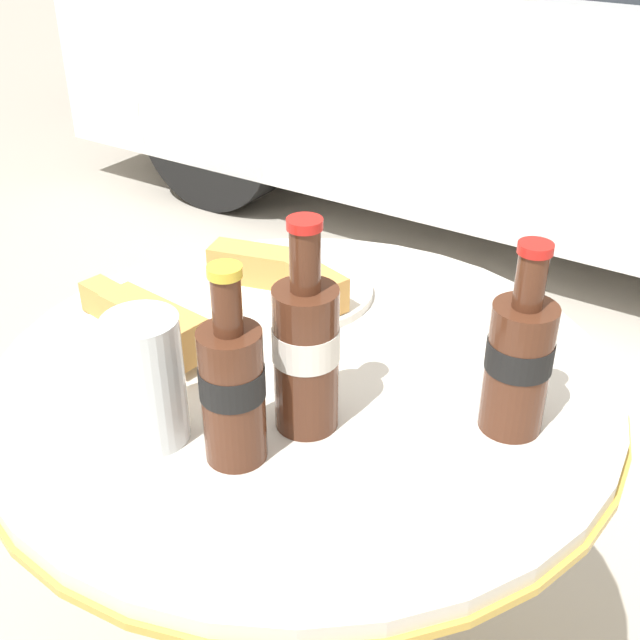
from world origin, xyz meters
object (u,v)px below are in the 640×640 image
object	(u,v)px
cola_bottle_right	(232,387)
parked_car	(578,42)
lunch_plate_near	(287,282)
bistro_table	(304,472)
cola_bottle_center	(519,360)
cola_bottle_left	(306,350)
lunch_plate_far	(137,328)
drinking_glass	(147,385)

from	to	relation	value
cola_bottle_right	parked_car	size ratio (longest dim) A/B	0.06
parked_car	lunch_plate_near	bearing A→B (deg)	-81.97
bistro_table	cola_bottle_right	xyz separation A→B (m)	(0.03, -0.17, 0.25)
cola_bottle_center	cola_bottle_left	bearing A→B (deg)	-147.79
cola_bottle_right	lunch_plate_near	bearing A→B (deg)	116.77
cola_bottle_right	cola_bottle_center	world-z (taller)	same
cola_bottle_center	lunch_plate_far	xyz separation A→B (m)	(-0.46, -0.10, -0.06)
cola_bottle_left	lunch_plate_far	xyz separation A→B (m)	(-0.27, 0.02, -0.07)
cola_bottle_right	drinking_glass	bearing A→B (deg)	-165.09
cola_bottle_right	cola_bottle_left	bearing A→B (deg)	70.00
lunch_plate_near	parked_car	distance (m)	2.42
cola_bottle_center	lunch_plate_far	world-z (taller)	cola_bottle_center
drinking_glass	lunch_plate_near	size ratio (longest dim) A/B	0.62
bistro_table	lunch_plate_near	distance (m)	0.27
drinking_glass	parked_car	xyz separation A→B (m)	(-0.40, 2.73, -0.16)
cola_bottle_right	parked_car	world-z (taller)	parked_car
cola_bottle_left	lunch_plate_near	xyz separation A→B (m)	(-0.19, 0.23, -0.08)
bistro_table	cola_bottle_center	world-z (taller)	cola_bottle_center
lunch_plate_far	bistro_table	bearing A→B (deg)	17.71
parked_car	bistro_table	bearing A→B (deg)	-79.67
cola_bottle_right	lunch_plate_near	xyz separation A→B (m)	(-0.16, 0.31, -0.07)
lunch_plate_near	parked_car	world-z (taller)	parked_car
lunch_plate_far	cola_bottle_left	bearing A→B (deg)	-4.00
cola_bottle_right	drinking_glass	xyz separation A→B (m)	(-0.09, -0.03, -0.02)
cola_bottle_left	cola_bottle_center	distance (m)	0.22
cola_bottle_left	lunch_plate_near	distance (m)	0.30
cola_bottle_left	lunch_plate_near	world-z (taller)	cola_bottle_left
cola_bottle_left	lunch_plate_near	size ratio (longest dim) A/B	1.03
cola_bottle_right	lunch_plate_near	size ratio (longest dim) A/B	0.93
cola_bottle_right	cola_bottle_center	xyz separation A→B (m)	(0.22, 0.20, -0.00)
bistro_table	lunch_plate_far	bearing A→B (deg)	-162.29
cola_bottle_left	parked_car	size ratio (longest dim) A/B	0.06
bistro_table	drinking_glass	distance (m)	0.31
cola_bottle_right	lunch_plate_far	distance (m)	0.27
lunch_plate_near	cola_bottle_left	bearing A→B (deg)	-50.30
cola_bottle_left	drinking_glass	xyz separation A→B (m)	(-0.13, -0.11, -0.03)
lunch_plate_near	lunch_plate_far	xyz separation A→B (m)	(-0.09, -0.21, 0.00)
cola_bottle_center	drinking_glass	distance (m)	0.39
cola_bottle_center	drinking_glass	size ratio (longest dim) A/B	1.50
cola_bottle_center	drinking_glass	xyz separation A→B (m)	(-0.31, -0.23, -0.02)
lunch_plate_near	parked_car	xyz separation A→B (m)	(-0.34, 2.39, -0.11)
bistro_table	lunch_plate_near	xyz separation A→B (m)	(-0.12, 0.14, 0.19)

